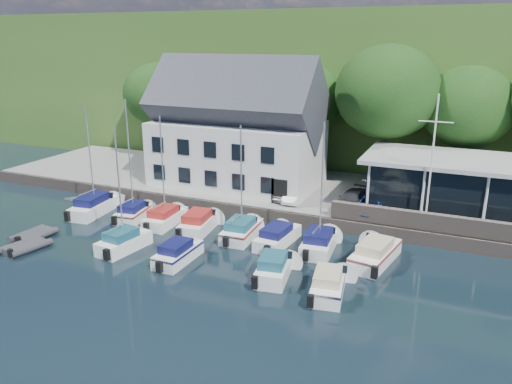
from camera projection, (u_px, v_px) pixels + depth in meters
ground at (223, 291)px, 27.65m from camera, size 180.00×180.00×0.00m
quay at (316, 195)px, 42.81m from camera, size 60.00×13.00×1.00m
quay_face at (291, 219)px, 37.13m from camera, size 60.00×0.30×1.00m
hillside at (400, 73)px, 79.52m from camera, size 160.00×75.00×16.00m
field_patch at (462, 20)px, 81.04m from camera, size 50.00×30.00×0.30m
harbor_building at (237, 135)px, 43.17m from camera, size 14.40×8.20×8.70m
club_pavilion at (456, 185)px, 36.54m from camera, size 13.20×7.20×4.10m
seawall at (466, 227)px, 32.57m from camera, size 18.00×0.50×1.20m
gangway at (97, 205)px, 41.83m from camera, size 1.20×6.00×1.40m
car_silver at (288, 192)px, 39.91m from camera, size 2.40×3.73×1.18m
car_white at (295, 195)px, 39.38m from camera, size 1.27×3.36×1.09m
car_dgrey at (352, 200)px, 37.82m from camera, size 2.60×4.74×1.30m
car_blue at (370, 204)px, 36.76m from camera, size 1.63×3.92×1.33m
flagpole at (432, 162)px, 33.02m from camera, size 2.16×0.20×9.02m
tree_0 at (159, 110)px, 53.04m from camera, size 7.30×7.30×9.97m
tree_1 at (228, 116)px, 49.89m from camera, size 7.17×7.17×9.80m
tree_2 at (301, 118)px, 46.83m from camera, size 7.54×7.54×10.31m
tree_3 at (386, 116)px, 42.39m from camera, size 8.78×8.78×12.00m
tree_4 at (465, 129)px, 41.50m from camera, size 7.55×7.55×10.32m
boat_r1_0 at (90, 154)px, 38.41m from camera, size 2.76×7.30×9.60m
boat_r1_1 at (130, 167)px, 37.24m from camera, size 2.61×5.31×8.33m
boat_r1_2 at (163, 170)px, 36.24m from camera, size 2.22×5.96×8.41m
boat_r1_3 at (199, 221)px, 36.01m from camera, size 2.66×6.21×1.51m
boat_r1_4 at (241, 177)px, 33.61m from camera, size 2.34×5.83×8.81m
boat_r1_5 at (278, 235)px, 33.68m from camera, size 2.35×6.34×1.37m
boat_r1_6 at (322, 186)px, 31.56m from camera, size 2.52×6.13×8.85m
boat_r1_7 at (376, 251)px, 30.90m from camera, size 3.14×7.10×1.53m
boat_r2_1 at (119, 184)px, 31.62m from camera, size 2.53×5.62×9.01m
boat_r2_2 at (178, 251)px, 31.09m from camera, size 1.76×5.42×1.38m
boat_r2_3 at (274, 266)px, 28.94m from camera, size 2.70×5.50×1.50m
boat_r2_4 at (329, 281)px, 27.24m from camera, size 2.69×5.92×1.40m
dinghy_0 at (34, 234)px, 34.66m from camera, size 1.98×3.10×0.70m
dinghy_1 at (25, 246)px, 32.74m from camera, size 2.39×3.31×0.70m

